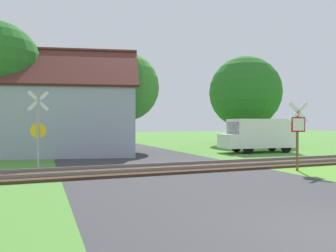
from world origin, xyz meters
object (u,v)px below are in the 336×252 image
house (68,119)px  tree_far (245,92)px  stop_sign_near (298,130)px  tree_center (125,87)px  mail_truck (259,134)px  crossing_sign_far (38,125)px

house → tree_far: (16.54, 4.95, 2.70)m
stop_sign_near → tree_center: size_ratio=0.40×
stop_sign_near → house: size_ratio=0.28×
mail_truck → tree_center: bearing=63.8°
stop_sign_near → mail_truck: (4.01, 7.92, -0.40)m
crossing_sign_far → tree_far: bearing=33.8°
crossing_sign_far → tree_far: size_ratio=0.40×
tree_far → mail_truck: bearing=-119.1°
tree_center → mail_truck: size_ratio=1.40×
tree_far → tree_center: (-12.50, -3.42, -0.37)m
stop_sign_near → tree_far: size_ratio=0.34×
crossing_sign_far → house: house is taller
tree_far → mail_truck: tree_far is taller
stop_sign_near → crossing_sign_far: 10.79m
tree_far → stop_sign_near: bearing=-118.0°
house → tree_far: 17.48m
crossing_sign_far → tree_far: (18.21, 11.28, 3.10)m
crossing_sign_far → house: bearing=77.3°
crossing_sign_far → tree_center: bearing=56.1°
mail_truck → tree_far: bearing=-25.3°
stop_sign_near → house: bearing=-43.0°
tree_center → mail_truck: 9.85m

